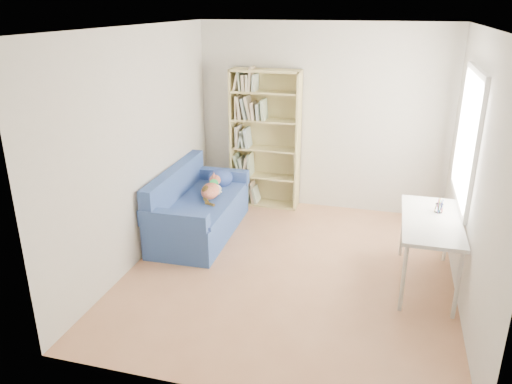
% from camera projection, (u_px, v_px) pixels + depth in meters
% --- Properties ---
extents(ground, '(4.00, 4.00, 0.00)m').
position_uv_depth(ground, '(290.00, 270.00, 5.62)').
color(ground, '#A66E4B').
rests_on(ground, ground).
extents(room_shell, '(3.54, 4.04, 2.62)m').
position_uv_depth(room_shell, '(305.00, 127.00, 5.05)').
color(room_shell, silver).
rests_on(room_shell, ground).
extents(sofa, '(0.87, 1.76, 0.86)m').
position_uv_depth(sofa, '(198.00, 209.00, 6.43)').
color(sofa, navy).
rests_on(sofa, ground).
extents(bookshelf, '(0.99, 0.31, 1.97)m').
position_uv_depth(bookshelf, '(265.00, 145.00, 7.14)').
color(bookshelf, tan).
rests_on(bookshelf, ground).
extents(desk, '(0.59, 1.28, 0.75)m').
position_uv_depth(desk, '(431.00, 225.00, 5.11)').
color(desk, silver).
rests_on(desk, ground).
extents(pen_cup, '(0.08, 0.08, 0.16)m').
position_uv_depth(pen_cup, '(439.00, 207.00, 5.24)').
color(pen_cup, white).
rests_on(pen_cup, desk).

